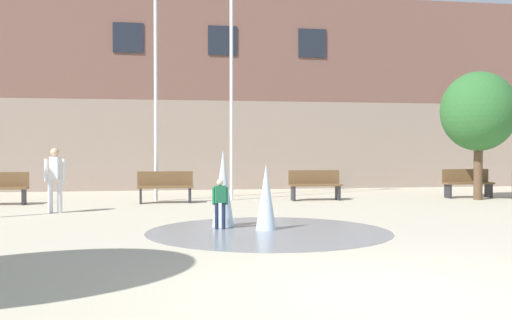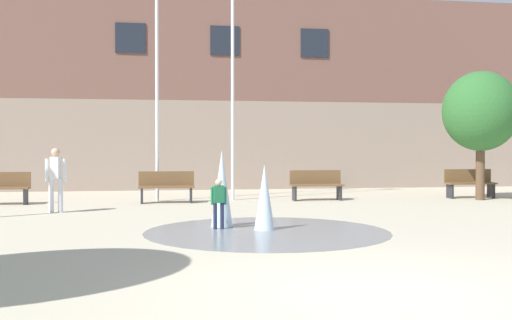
# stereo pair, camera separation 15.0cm
# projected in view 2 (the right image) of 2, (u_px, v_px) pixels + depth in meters

# --- Properties ---
(ground_plane) EXTENTS (100.00, 100.00, 0.00)m
(ground_plane) POSITION_uv_depth(u_px,v_px,m) (382.00, 292.00, 6.62)
(ground_plane) COLOR #BCB299
(library_building) EXTENTS (36.00, 6.05, 7.52)m
(library_building) POSITION_uv_depth(u_px,v_px,m) (217.00, 97.00, 25.65)
(library_building) COLOR gray
(library_building) RESTS_ON ground
(splash_fountain) EXTENTS (4.67, 4.67, 1.55)m
(splash_fountain) POSITION_uv_depth(u_px,v_px,m) (245.00, 201.00, 11.78)
(splash_fountain) COLOR gray
(splash_fountain) RESTS_ON ground
(park_bench_far_left) EXTENTS (1.60, 0.44, 0.91)m
(park_bench_far_left) POSITION_uv_depth(u_px,v_px,m) (0.00, 188.00, 16.78)
(park_bench_far_left) COLOR #28282D
(park_bench_far_left) RESTS_ON ground
(park_bench_left_of_flagpoles) EXTENTS (1.60, 0.44, 0.91)m
(park_bench_left_of_flagpoles) POSITION_uv_depth(u_px,v_px,m) (167.00, 186.00, 17.30)
(park_bench_left_of_flagpoles) COLOR #28282D
(park_bench_left_of_flagpoles) RESTS_ON ground
(park_bench_under_left_flagpole) EXTENTS (1.60, 0.44, 0.91)m
(park_bench_under_left_flagpole) POSITION_uv_depth(u_px,v_px,m) (316.00, 185.00, 18.16)
(park_bench_under_left_flagpole) COLOR #28282D
(park_bench_under_left_flagpole) RESTS_ON ground
(park_bench_near_trashcan) EXTENTS (1.60, 0.44, 0.91)m
(park_bench_near_trashcan) POSITION_uv_depth(u_px,v_px,m) (470.00, 183.00, 19.04)
(park_bench_near_trashcan) COLOR #28282D
(park_bench_near_trashcan) RESTS_ON ground
(adult_in_red) EXTENTS (0.50, 0.35, 1.59)m
(adult_in_red) POSITION_uv_depth(u_px,v_px,m) (56.00, 175.00, 14.68)
(adult_in_red) COLOR silver
(adult_in_red) RESTS_ON ground
(child_running) EXTENTS (0.31, 0.16, 0.99)m
(child_running) POSITION_uv_depth(u_px,v_px,m) (219.00, 200.00, 11.70)
(child_running) COLOR #1E233D
(child_running) RESTS_ON ground
(flagpole_left) EXTENTS (0.80, 0.10, 8.61)m
(flagpole_left) POSITION_uv_depth(u_px,v_px,m) (158.00, 48.00, 17.80)
(flagpole_left) COLOR silver
(flagpole_left) RESTS_ON ground
(flagpole_right) EXTENTS (0.80, 0.10, 7.93)m
(flagpole_right) POSITION_uv_depth(u_px,v_px,m) (234.00, 62.00, 18.16)
(flagpole_right) COLOR silver
(flagpole_right) RESTS_ON ground
(street_tree_near_building) EXTENTS (2.29, 2.29, 3.93)m
(street_tree_near_building) POSITION_uv_depth(u_px,v_px,m) (481.00, 112.00, 18.23)
(street_tree_near_building) COLOR brown
(street_tree_near_building) RESTS_ON ground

